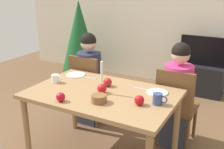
# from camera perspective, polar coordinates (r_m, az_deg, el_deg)

# --- Properties ---
(back_wall) EXTENTS (6.40, 0.10, 2.60)m
(back_wall) POSITION_cam_1_polar(r_m,az_deg,el_deg) (4.87, 14.00, 12.92)
(back_wall) COLOR beige
(back_wall) RESTS_ON ground
(dining_table) EXTENTS (1.40, 0.90, 0.75)m
(dining_table) POSITION_cam_1_polar(r_m,az_deg,el_deg) (2.67, -2.07, -5.36)
(dining_table) COLOR #99754C
(dining_table) RESTS_ON ground
(chair_left) EXTENTS (0.40, 0.40, 0.90)m
(chair_left) POSITION_cam_1_polar(r_m,az_deg,el_deg) (3.48, -4.95, -2.23)
(chair_left) COLOR brown
(chair_left) RESTS_ON ground
(chair_right) EXTENTS (0.40, 0.40, 0.90)m
(chair_right) POSITION_cam_1_polar(r_m,az_deg,el_deg) (3.05, 13.09, -5.83)
(chair_right) COLOR brown
(chair_right) RESTS_ON ground
(person_left_child) EXTENTS (0.30, 0.30, 1.17)m
(person_left_child) POSITION_cam_1_polar(r_m,az_deg,el_deg) (3.48, -4.69, -1.18)
(person_left_child) COLOR #33384C
(person_left_child) RESTS_ON ground
(person_right_child) EXTENTS (0.30, 0.30, 1.17)m
(person_right_child) POSITION_cam_1_polar(r_m,az_deg,el_deg) (3.05, 13.34, -4.62)
(person_right_child) COLOR #33384C
(person_right_child) RESTS_ON ground
(tv_stand) EXTENTS (0.64, 0.40, 0.48)m
(tv_stand) POSITION_cam_1_polar(r_m,az_deg,el_deg) (4.70, 18.19, -0.98)
(tv_stand) COLOR black
(tv_stand) RESTS_ON ground
(tv) EXTENTS (0.79, 0.05, 0.46)m
(tv) POSITION_cam_1_polar(r_m,az_deg,el_deg) (4.57, 18.79, 4.58)
(tv) COLOR black
(tv) RESTS_ON tv_stand
(christmas_tree) EXTENTS (0.69, 0.69, 1.52)m
(christmas_tree) POSITION_cam_1_polar(r_m,az_deg,el_deg) (5.07, -6.72, 7.73)
(christmas_tree) COLOR brown
(christmas_tree) RESTS_ON ground
(candle_centerpiece) EXTENTS (0.09, 0.09, 0.31)m
(candle_centerpiece) POSITION_cam_1_polar(r_m,az_deg,el_deg) (2.60, -2.12, -2.51)
(candle_centerpiece) COLOR red
(candle_centerpiece) RESTS_ON dining_table
(plate_left) EXTENTS (0.21, 0.21, 0.01)m
(plate_left) POSITION_cam_1_polar(r_m,az_deg,el_deg) (3.12, -7.49, -0.07)
(plate_left) COLOR white
(plate_left) RESTS_ON dining_table
(plate_right) EXTENTS (0.20, 0.20, 0.01)m
(plate_right) POSITION_cam_1_polar(r_m,az_deg,el_deg) (2.65, 9.34, -3.69)
(plate_right) COLOR silver
(plate_right) RESTS_ON dining_table
(mug_left) EXTENTS (0.12, 0.08, 0.09)m
(mug_left) POSITION_cam_1_polar(r_m,az_deg,el_deg) (2.93, -11.58, -0.83)
(mug_left) COLOR white
(mug_left) RESTS_ON dining_table
(mug_right) EXTENTS (0.13, 0.08, 0.10)m
(mug_right) POSITION_cam_1_polar(r_m,az_deg,el_deg) (2.40, 9.53, -4.98)
(mug_right) COLOR #33477F
(mug_right) RESTS_ON dining_table
(fork_left) EXTENTS (0.18, 0.04, 0.01)m
(fork_left) POSITION_cam_1_polar(r_m,az_deg,el_deg) (3.01, -4.90, -0.70)
(fork_left) COLOR silver
(fork_left) RESTS_ON dining_table
(fork_right) EXTENTS (0.18, 0.02, 0.01)m
(fork_right) POSITION_cam_1_polar(r_m,az_deg,el_deg) (2.72, 6.17, -3.00)
(fork_right) COLOR silver
(fork_right) RESTS_ON dining_table
(bowl_walnuts) EXTENTS (0.14, 0.14, 0.07)m
(bowl_walnuts) POSITION_cam_1_polar(r_m,az_deg,el_deg) (2.41, -2.70, -5.02)
(bowl_walnuts) COLOR brown
(bowl_walnuts) RESTS_ON dining_table
(apple_near_candle) EXTENTS (0.08, 0.08, 0.08)m
(apple_near_candle) POSITION_cam_1_polar(r_m,az_deg,el_deg) (2.47, -10.59, -4.60)
(apple_near_candle) COLOR #B41021
(apple_near_candle) RESTS_ON dining_table
(apple_by_left_plate) EXTENTS (0.09, 0.09, 0.09)m
(apple_by_left_plate) POSITION_cam_1_polar(r_m,az_deg,el_deg) (2.37, 5.67, -5.33)
(apple_by_left_plate) COLOR red
(apple_by_left_plate) RESTS_ON dining_table
(apple_by_right_mug) EXTENTS (0.09, 0.09, 0.09)m
(apple_by_right_mug) POSITION_cam_1_polar(r_m,az_deg,el_deg) (2.76, -0.92, -1.59)
(apple_by_right_mug) COLOR #AF1C1A
(apple_by_right_mug) RESTS_ON dining_table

